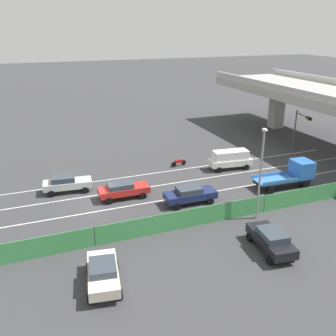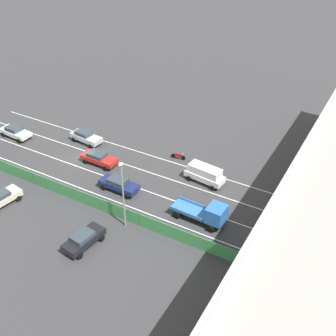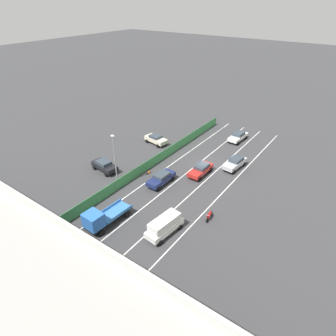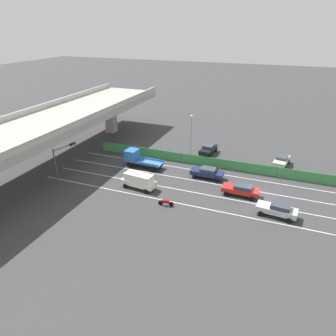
{
  "view_description": "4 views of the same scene",
  "coord_description": "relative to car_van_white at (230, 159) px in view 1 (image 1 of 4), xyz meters",
  "views": [
    {
      "loc": [
        30.68,
        -4.94,
        15.06
      ],
      "look_at": [
        -1.11,
        7.48,
        1.99
      ],
      "focal_mm": 39.6,
      "sensor_mm": 36.0,
      "label": 1
    },
    {
      "loc": [
        34.43,
        32.25,
        30.02
      ],
      "look_at": [
        -1.63,
        11.77,
        1.57
      ],
      "focal_mm": 45.67,
      "sensor_mm": 36.0,
      "label": 2
    },
    {
      "loc": [
        -17.74,
        35.43,
        23.12
      ],
      "look_at": [
        2.42,
        7.28,
        2.45
      ],
      "focal_mm": 31.2,
      "sensor_mm": 36.0,
      "label": 3
    },
    {
      "loc": [
        -36.42,
        -1.39,
        20.31
      ],
      "look_at": [
        0.89,
        13.19,
        1.67
      ],
      "focal_mm": 33.15,
      "sensor_mm": 36.0,
      "label": 4
    }
  ],
  "objects": [
    {
      "name": "ground_plane",
      "position": [
        3.23,
        -15.82,
        -1.21
      ],
      "size": [
        300.0,
        300.0,
        0.0
      ],
      "primitive_type": "plane",
      "color": "#38383A"
    },
    {
      "name": "lane_line_left_edge",
      "position": [
        -1.79,
        -9.9,
        -1.2
      ],
      "size": [
        0.14,
        47.83,
        0.01
      ],
      "primitive_type": "cube",
      "color": "silver",
      "rests_on": "ground"
    },
    {
      "name": "lane_line_mid_left",
      "position": [
        1.55,
        -9.9,
        -1.2
      ],
      "size": [
        0.14,
        47.83,
        0.01
      ],
      "primitive_type": "cube",
      "color": "silver",
      "rests_on": "ground"
    },
    {
      "name": "lane_line_mid_right",
      "position": [
        4.9,
        -9.9,
        -1.2
      ],
      "size": [
        0.14,
        47.83,
        0.01
      ],
      "primitive_type": "cube",
      "color": "silver",
      "rests_on": "ground"
    },
    {
      "name": "lane_line_right_edge",
      "position": [
        8.24,
        -9.9,
        -1.2
      ],
      "size": [
        0.14,
        47.83,
        0.01
      ],
      "primitive_type": "cube",
      "color": "silver",
      "rests_on": "ground"
    },
    {
      "name": "green_fence",
      "position": [
        10.26,
        -9.9,
        -0.41
      ],
      "size": [
        0.1,
        43.93,
        1.59
      ],
      "color": "#3D8E4C",
      "rests_on": "ground"
    },
    {
      "name": "car_van_white",
      "position": [
        0.0,
        0.0,
        0.0
      ],
      "size": [
        2.39,
        4.95,
        2.13
      ],
      "color": "silver",
      "rests_on": "ground"
    },
    {
      "name": "car_sedan_navy",
      "position": [
        6.33,
        -7.85,
        -0.31
      ],
      "size": [
        2.08,
        4.73,
        1.58
      ],
      "color": "navy",
      "rests_on": "ground"
    },
    {
      "name": "car_sedan_red",
      "position": [
        3.04,
        -13.21,
        -0.33
      ],
      "size": [
        2.05,
        4.72,
        1.55
      ],
      "color": "red",
      "rests_on": "ground"
    },
    {
      "name": "car_sedan_silver",
      "position": [
        -0.29,
        -17.93,
        -0.3
      ],
      "size": [
        2.32,
        4.71,
        1.64
      ],
      "color": "#B7BABC",
      "rests_on": "ground"
    },
    {
      "name": "flatbed_truck_blue",
      "position": [
        6.47,
        3.45,
        0.11
      ],
      "size": [
        2.5,
        6.02,
        2.57
      ],
      "color": "black",
      "rests_on": "ground"
    },
    {
      "name": "motorcycle",
      "position": [
        -2.86,
        -5.09,
        -0.75
      ],
      "size": [
        0.6,
        1.94,
        0.93
      ],
      "color": "black",
      "rests_on": "ground"
    },
    {
      "name": "parked_sedan_cream",
      "position": [
        14.8,
        -17.59,
        -0.3
      ],
      "size": [
        4.51,
        2.59,
        1.61
      ],
      "color": "beige",
      "rests_on": "ground"
    },
    {
      "name": "parked_sedan_dark",
      "position": [
        15.4,
        -5.65,
        -0.29
      ],
      "size": [
        4.57,
        2.44,
        1.62
      ],
      "color": "black",
      "rests_on": "ground"
    },
    {
      "name": "traffic_light",
      "position": [
        -1.68,
        10.72,
        2.54
      ],
      "size": [
        3.68,
        1.21,
        5.24
      ],
      "color": "#47474C",
      "rests_on": "ground"
    },
    {
      "name": "street_lamp",
      "position": [
        10.96,
        -3.83,
        3.46
      ],
      "size": [
        0.6,
        0.36,
        7.78
      ],
      "color": "gray",
      "rests_on": "ground"
    },
    {
      "name": "traffic_cone",
      "position": [
        9.49,
        -9.01,
        -0.95
      ],
      "size": [
        0.47,
        0.47,
        0.56
      ],
      "color": "orange",
      "rests_on": "ground"
    }
  ]
}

